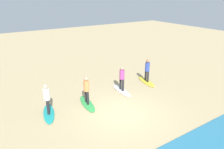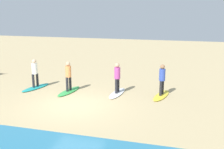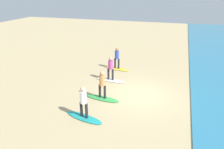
{
  "view_description": "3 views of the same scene",
  "coord_description": "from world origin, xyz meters",
  "px_view_note": "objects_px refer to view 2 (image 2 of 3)",
  "views": [
    {
      "loc": [
        5.6,
        7.75,
        6.0
      ],
      "look_at": [
        -0.88,
        -2.44,
        1.27
      ],
      "focal_mm": 33.16,
      "sensor_mm": 36.0,
      "label": 1
    },
    {
      "loc": [
        -5.07,
        11.35,
        4.49
      ],
      "look_at": [
        -1.43,
        -1.65,
        1.24
      ],
      "focal_mm": 43.27,
      "sensor_mm": 36.0,
      "label": 2
    },
    {
      "loc": [
        11.85,
        2.04,
        6.08
      ],
      "look_at": [
        -0.4,
        -1.83,
        0.96
      ],
      "focal_mm": 35.31,
      "sensor_mm": 36.0,
      "label": 3
    }
  ],
  "objects_px": {
    "surfer_yellow": "(162,77)",
    "surfboard_teal": "(36,87)",
    "surfboard_yellow": "(161,95)",
    "surfboard_green": "(69,91)",
    "surfer_white": "(117,76)",
    "surfer_teal": "(35,71)",
    "surfboard_white": "(117,93)",
    "surfer_green": "(68,74)"
  },
  "relations": [
    {
      "from": "surfer_yellow",
      "to": "surfboard_green",
      "type": "relative_size",
      "value": 0.78
    },
    {
      "from": "surfboard_yellow",
      "to": "surfer_yellow",
      "type": "height_order",
      "value": "surfer_yellow"
    },
    {
      "from": "surfer_white",
      "to": "surfer_teal",
      "type": "bearing_deg",
      "value": 2.37
    },
    {
      "from": "surfboard_green",
      "to": "surfer_teal",
      "type": "relative_size",
      "value": 1.28
    },
    {
      "from": "surfer_white",
      "to": "surfboard_white",
      "type": "bearing_deg",
      "value": 0.0
    },
    {
      "from": "surfer_white",
      "to": "surfboard_teal",
      "type": "distance_m",
      "value": 4.99
    },
    {
      "from": "surfer_yellow",
      "to": "surfboard_teal",
      "type": "height_order",
      "value": "surfer_yellow"
    },
    {
      "from": "surfboard_green",
      "to": "surfboard_teal",
      "type": "height_order",
      "value": "same"
    },
    {
      "from": "surfboard_green",
      "to": "surfer_green",
      "type": "relative_size",
      "value": 1.28
    },
    {
      "from": "surfboard_white",
      "to": "surfboard_green",
      "type": "bearing_deg",
      "value": -77.42
    },
    {
      "from": "surfboard_yellow",
      "to": "surfer_yellow",
      "type": "relative_size",
      "value": 1.28
    },
    {
      "from": "surfboard_yellow",
      "to": "surfboard_teal",
      "type": "distance_m",
      "value": 7.26
    },
    {
      "from": "surfboard_yellow",
      "to": "surfboard_white",
      "type": "distance_m",
      "value": 2.38
    },
    {
      "from": "surfboard_yellow",
      "to": "surfboard_green",
      "type": "height_order",
      "value": "same"
    },
    {
      "from": "surfer_green",
      "to": "surfer_yellow",
      "type": "bearing_deg",
      "value": -173.09
    },
    {
      "from": "surfer_white",
      "to": "surfer_teal",
      "type": "height_order",
      "value": "same"
    },
    {
      "from": "surfer_white",
      "to": "surfboard_teal",
      "type": "xyz_separation_m",
      "value": [
        4.89,
        0.2,
        -0.99
      ]
    },
    {
      "from": "surfboard_yellow",
      "to": "surfboard_teal",
      "type": "height_order",
      "value": "same"
    },
    {
      "from": "surfboard_white",
      "to": "surfer_green",
      "type": "xyz_separation_m",
      "value": [
        2.69,
        0.37,
        0.99
      ]
    },
    {
      "from": "surfboard_yellow",
      "to": "surfboard_green",
      "type": "distance_m",
      "value": 5.09
    },
    {
      "from": "surfer_white",
      "to": "surfboard_yellow",
      "type": "bearing_deg",
      "value": -174.15
    },
    {
      "from": "surfboard_green",
      "to": "surfer_teal",
      "type": "bearing_deg",
      "value": -86.96
    },
    {
      "from": "surfboard_white",
      "to": "surfer_yellow",
      "type": "bearing_deg",
      "value": 100.61
    },
    {
      "from": "surfboard_white",
      "to": "surfboard_teal",
      "type": "distance_m",
      "value": 4.89
    },
    {
      "from": "surfer_yellow",
      "to": "surfboard_white",
      "type": "xyz_separation_m",
      "value": [
        2.36,
        0.24,
        -0.99
      ]
    },
    {
      "from": "surfer_yellow",
      "to": "surfer_white",
      "type": "relative_size",
      "value": 1.0
    },
    {
      "from": "surfer_yellow",
      "to": "surfboard_green",
      "type": "xyz_separation_m",
      "value": [
        5.06,
        0.61,
        -0.99
      ]
    },
    {
      "from": "surfer_yellow",
      "to": "surfboard_yellow",
      "type": "bearing_deg",
      "value": 0.0
    },
    {
      "from": "surfer_green",
      "to": "surfer_teal",
      "type": "height_order",
      "value": "same"
    },
    {
      "from": "surfboard_green",
      "to": "surfboard_teal",
      "type": "relative_size",
      "value": 1.0
    },
    {
      "from": "surfer_green",
      "to": "surfboard_teal",
      "type": "xyz_separation_m",
      "value": [
        2.19,
        -0.17,
        -0.99
      ]
    },
    {
      "from": "surfer_yellow",
      "to": "surfboard_white",
      "type": "height_order",
      "value": "surfer_yellow"
    },
    {
      "from": "surfboard_white",
      "to": "surfboard_green",
      "type": "relative_size",
      "value": 1.0
    },
    {
      "from": "surfboard_teal",
      "to": "surfboard_yellow",
      "type": "bearing_deg",
      "value": 107.46
    },
    {
      "from": "surfboard_yellow",
      "to": "surfer_teal",
      "type": "bearing_deg",
      "value": -74.85
    },
    {
      "from": "surfboard_yellow",
      "to": "surfer_white",
      "type": "distance_m",
      "value": 2.57
    },
    {
      "from": "surfer_yellow",
      "to": "surfboard_green",
      "type": "bearing_deg",
      "value": 6.91
    },
    {
      "from": "surfer_teal",
      "to": "surfboard_teal",
      "type": "bearing_deg",
      "value": 0.0
    },
    {
      "from": "surfer_teal",
      "to": "surfboard_yellow",
      "type": "bearing_deg",
      "value": -176.49
    },
    {
      "from": "surfboard_yellow",
      "to": "surfboard_green",
      "type": "bearing_deg",
      "value": -71.45
    },
    {
      "from": "surfboard_yellow",
      "to": "surfboard_white",
      "type": "bearing_deg",
      "value": -72.51
    },
    {
      "from": "surfer_white",
      "to": "surfer_teal",
      "type": "xyz_separation_m",
      "value": [
        4.89,
        0.2,
        0.0
      ]
    }
  ]
}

